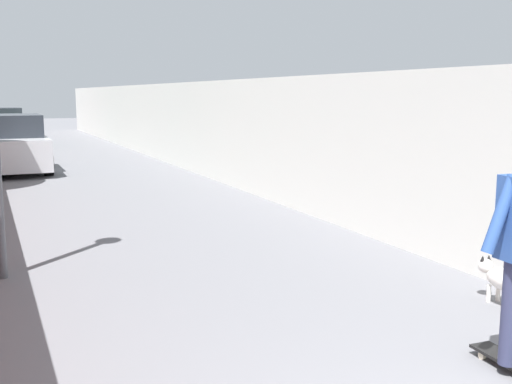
{
  "coord_description": "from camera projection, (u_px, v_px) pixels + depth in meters",
  "views": [
    {
      "loc": [
        -1.57,
        2.4,
        2.09
      ],
      "look_at": [
        4.62,
        -0.35,
        1.0
      ],
      "focal_mm": 43.08,
      "sensor_mm": 36.0,
      "label": 1
    }
  ],
  "objects": [
    {
      "name": "ground_plane",
      "position": [
        91.0,
        178.0,
        15.34
      ],
      "size": [
        80.0,
        80.0,
        0.0
      ],
      "primitive_type": "plane",
      "color": "slate"
    },
    {
      "name": "car_far",
      "position": [
        2.0,
        128.0,
        24.61
      ],
      "size": [
        3.96,
        1.8,
        1.54
      ],
      "color": "#336B38",
      "rests_on": "ground"
    },
    {
      "name": "car_near",
      "position": [
        12.0,
        145.0,
        16.49
      ],
      "size": [
        3.85,
        1.8,
        1.54
      ],
      "color": "silver",
      "rests_on": "ground"
    },
    {
      "name": "dog",
      "position": [
        502.0,
        278.0,
        6.1
      ],
      "size": [
        1.51,
        1.19,
        1.06
      ],
      "color": "white",
      "rests_on": "ground"
    },
    {
      "name": "fence_right",
      "position": [
        226.0,
        132.0,
        14.49
      ],
      "size": [
        48.0,
        0.3,
        2.4
      ],
      "primitive_type": "cube",
      "color": "silver",
      "rests_on": "ground"
    }
  ]
}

